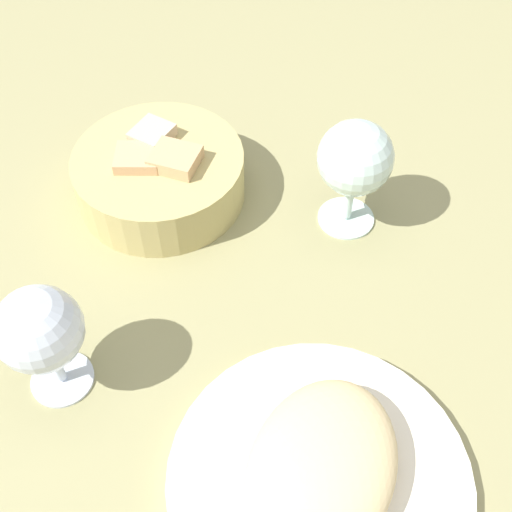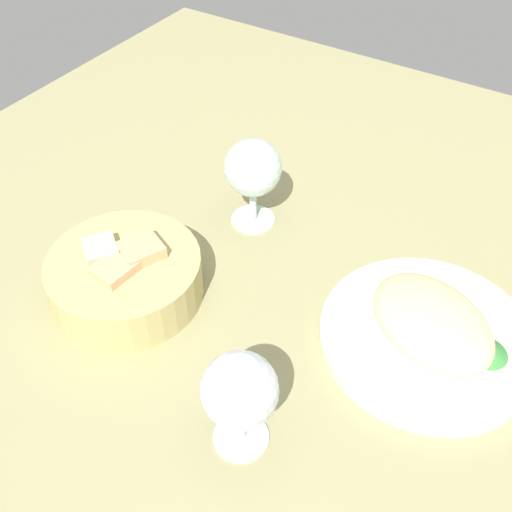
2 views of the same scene
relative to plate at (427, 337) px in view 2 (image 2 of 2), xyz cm
name	(u,v)px [view 2 (image 2 of 2)]	position (x,y,z in cm)	size (l,w,h in cm)	color
ground_plane	(297,337)	(13.56, 6.98, -1.70)	(140.00, 140.00, 2.00)	#979263
plate	(427,337)	(0.00, 0.00, 0.00)	(25.38, 25.38, 1.40)	white
omelette	(432,322)	(0.00, 0.00, 2.85)	(15.97, 11.65, 4.30)	beige
lettuce_garnish	(488,349)	(-6.52, -0.80, 1.52)	(4.94, 4.94, 1.63)	#3A853A
bread_basket	(125,276)	(34.85, 12.96, 2.43)	(19.02, 19.02, 7.41)	tan
wine_glass_near	(253,171)	(29.12, -7.48, 8.08)	(7.88, 7.88, 13.19)	silver
wine_glass_far	(240,393)	(11.65, 22.24, 7.60)	(7.56, 7.56, 12.51)	silver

